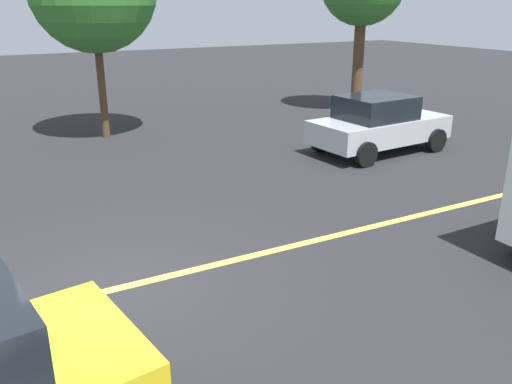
{
  "coord_description": "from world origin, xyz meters",
  "views": [
    {
      "loc": [
        -1.37,
        -6.81,
        3.86
      ],
      "look_at": [
        2.39,
        0.14,
        1.04
      ],
      "focal_mm": 37.16,
      "sensor_mm": 36.0,
      "label": 1
    }
  ],
  "objects": [
    {
      "name": "ground_plane",
      "position": [
        0.0,
        0.0,
        0.0
      ],
      "size": [
        80.0,
        80.0,
        0.0
      ],
      "primitive_type": "plane",
      "color": "#262628"
    },
    {
      "name": "lane_marking_centre",
      "position": [
        3.0,
        0.0,
        0.01
      ],
      "size": [
        28.0,
        0.16,
        0.01
      ],
      "primitive_type": "cube",
      "color": "#E0D14C"
    },
    {
      "name": "car_silver_approaching",
      "position": [
        8.25,
        4.02,
        0.78
      ],
      "size": [
        3.98,
        2.19,
        1.55
      ],
      "color": "#B7BABF",
      "rests_on": "ground_plane"
    }
  ]
}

